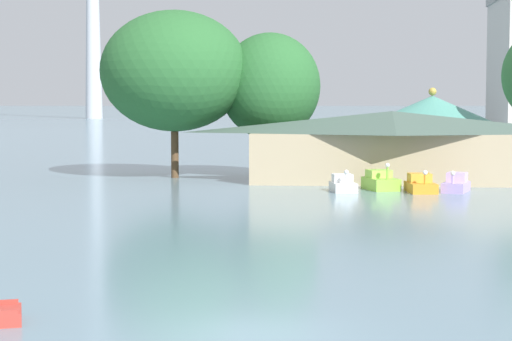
{
  "coord_description": "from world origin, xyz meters",
  "views": [
    {
      "loc": [
        2.18,
        -22.1,
        5.73
      ],
      "look_at": [
        -1.73,
        20.79,
        2.44
      ],
      "focal_mm": 64.37,
      "sensor_mm": 36.0,
      "label": 1
    }
  ],
  "objects_px": {
    "shoreline_tree_mid": "(270,86)",
    "green_roof_pavilion": "(432,126)",
    "shoreline_tree_tall_left": "(174,71)",
    "pedal_boat_lavender": "(456,184)",
    "boathouse": "(392,145)",
    "pedal_boat_white": "(343,185)",
    "pedal_boat_lime": "(380,182)",
    "pedal_boat_orange": "(421,185)"
  },
  "relations": [
    {
      "from": "pedal_boat_white",
      "to": "boathouse",
      "type": "height_order",
      "value": "boathouse"
    },
    {
      "from": "pedal_boat_orange",
      "to": "green_roof_pavilion",
      "type": "relative_size",
      "value": 0.26
    },
    {
      "from": "pedal_boat_white",
      "to": "shoreline_tree_tall_left",
      "type": "distance_m",
      "value": 17.23
    },
    {
      "from": "pedal_boat_lime",
      "to": "pedal_boat_lavender",
      "type": "distance_m",
      "value": 4.78
    },
    {
      "from": "pedal_boat_orange",
      "to": "pedal_boat_lime",
      "type": "bearing_deg",
      "value": -128.09
    },
    {
      "from": "shoreline_tree_tall_left",
      "to": "shoreline_tree_mid",
      "type": "height_order",
      "value": "shoreline_tree_tall_left"
    },
    {
      "from": "shoreline_tree_tall_left",
      "to": "shoreline_tree_mid",
      "type": "xyz_separation_m",
      "value": [
        6.98,
        1.47,
        -1.1
      ]
    },
    {
      "from": "pedal_boat_white",
      "to": "shoreline_tree_mid",
      "type": "bearing_deg",
      "value": -164.85
    },
    {
      "from": "green_roof_pavilion",
      "to": "pedal_boat_orange",
      "type": "bearing_deg",
      "value": -97.27
    },
    {
      "from": "pedal_boat_orange",
      "to": "boathouse",
      "type": "xyz_separation_m",
      "value": [
        -1.42,
        6.72,
        2.15
      ]
    },
    {
      "from": "shoreline_tree_mid",
      "to": "pedal_boat_white",
      "type": "bearing_deg",
      "value": -63.24
    },
    {
      "from": "pedal_boat_white",
      "to": "pedal_boat_orange",
      "type": "xyz_separation_m",
      "value": [
        4.83,
        -0.01,
        0.03
      ]
    },
    {
      "from": "pedal_boat_lime",
      "to": "boathouse",
      "type": "relative_size",
      "value": 0.15
    },
    {
      "from": "shoreline_tree_tall_left",
      "to": "green_roof_pavilion",
      "type": "bearing_deg",
      "value": 34.26
    },
    {
      "from": "pedal_boat_lime",
      "to": "green_roof_pavilion",
      "type": "distance_m",
      "value": 22.53
    },
    {
      "from": "pedal_boat_lime",
      "to": "shoreline_tree_mid",
      "type": "distance_m",
      "value": 13.75
    },
    {
      "from": "pedal_boat_white",
      "to": "green_roof_pavilion",
      "type": "distance_m",
      "value": 24.55
    },
    {
      "from": "pedal_boat_lavender",
      "to": "boathouse",
      "type": "distance_m",
      "value": 7.61
    },
    {
      "from": "shoreline_tree_tall_left",
      "to": "shoreline_tree_mid",
      "type": "relative_size",
      "value": 1.15
    },
    {
      "from": "pedal_boat_orange",
      "to": "shoreline_tree_tall_left",
      "type": "height_order",
      "value": "shoreline_tree_tall_left"
    },
    {
      "from": "pedal_boat_orange",
      "to": "shoreline_tree_mid",
      "type": "bearing_deg",
      "value": -144.12
    },
    {
      "from": "shoreline_tree_tall_left",
      "to": "pedal_boat_white",
      "type": "bearing_deg",
      "value": -36.89
    },
    {
      "from": "boathouse",
      "to": "shoreline_tree_mid",
      "type": "distance_m",
      "value": 10.61
    },
    {
      "from": "shoreline_tree_mid",
      "to": "shoreline_tree_tall_left",
      "type": "bearing_deg",
      "value": -168.09
    },
    {
      "from": "pedal_boat_orange",
      "to": "pedal_boat_lavender",
      "type": "bearing_deg",
      "value": 92.38
    },
    {
      "from": "pedal_boat_orange",
      "to": "shoreline_tree_tall_left",
      "type": "distance_m",
      "value": 20.97
    },
    {
      "from": "boathouse",
      "to": "shoreline_tree_mid",
      "type": "bearing_deg",
      "value": 155.21
    },
    {
      "from": "pedal_boat_white",
      "to": "pedal_boat_lavender",
      "type": "bearing_deg",
      "value": 81.52
    },
    {
      "from": "shoreline_tree_tall_left",
      "to": "shoreline_tree_mid",
      "type": "bearing_deg",
      "value": 11.91
    },
    {
      "from": "boathouse",
      "to": "shoreline_tree_mid",
      "type": "xyz_separation_m",
      "value": [
        -8.86,
        4.09,
        4.18
      ]
    },
    {
      "from": "pedal_boat_lavender",
      "to": "green_roof_pavilion",
      "type": "xyz_separation_m",
      "value": [
        0.7,
        22.69,
        3.07
      ]
    },
    {
      "from": "pedal_boat_white",
      "to": "green_roof_pavilion",
      "type": "height_order",
      "value": "green_roof_pavilion"
    },
    {
      "from": "pedal_boat_lime",
      "to": "shoreline_tree_tall_left",
      "type": "bearing_deg",
      "value": -137.2
    },
    {
      "from": "pedal_boat_white",
      "to": "boathouse",
      "type": "relative_size",
      "value": 0.12
    },
    {
      "from": "shoreline_tree_tall_left",
      "to": "shoreline_tree_mid",
      "type": "distance_m",
      "value": 7.21
    },
    {
      "from": "pedal_boat_lime",
      "to": "pedal_boat_lavender",
      "type": "xyz_separation_m",
      "value": [
        4.67,
        -1.03,
        -0.04
      ]
    },
    {
      "from": "shoreline_tree_mid",
      "to": "green_roof_pavilion",
      "type": "bearing_deg",
      "value": 42.9
    },
    {
      "from": "pedal_boat_orange",
      "to": "pedal_boat_lavender",
      "type": "height_order",
      "value": "pedal_boat_orange"
    },
    {
      "from": "pedal_boat_orange",
      "to": "boathouse",
      "type": "relative_size",
      "value": 0.14
    },
    {
      "from": "pedal_boat_lime",
      "to": "pedal_boat_orange",
      "type": "relative_size",
      "value": 1.05
    },
    {
      "from": "pedal_boat_orange",
      "to": "pedal_boat_lavender",
      "type": "distance_m",
      "value": 2.28
    },
    {
      "from": "shoreline_tree_tall_left",
      "to": "pedal_boat_lime",
      "type": "bearing_deg",
      "value": -28.09
    }
  ]
}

